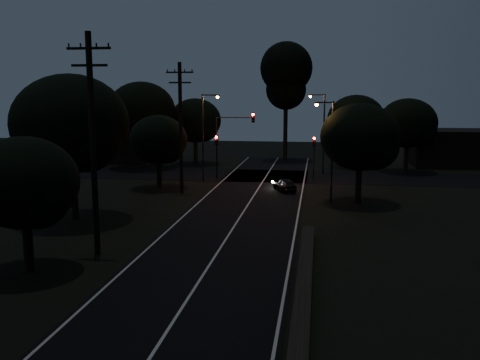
% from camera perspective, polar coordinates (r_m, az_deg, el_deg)
% --- Properties ---
extents(road_surface, '(60.00, 70.00, 0.03)m').
position_cam_1_polar(road_surface, '(42.07, 1.41, -1.80)').
color(road_surface, black).
rests_on(road_surface, ground).
extents(utility_pole_mid, '(2.20, 0.30, 11.00)m').
position_cam_1_polar(utility_pole_mid, '(27.29, -15.44, 4.00)').
color(utility_pole_mid, black).
rests_on(utility_pole_mid, ground).
extents(utility_pole_far, '(2.20, 0.30, 10.50)m').
position_cam_1_polar(utility_pole_far, '(43.36, -6.35, 5.77)').
color(utility_pole_far, black).
rests_on(utility_pole_far, ground).
extents(tree_left_b, '(4.88, 4.88, 6.21)m').
position_cam_1_polar(tree_left_b, '(25.58, -21.81, -0.54)').
color(tree_left_b, black).
rests_on(tree_left_b, ground).
extents(tree_left_c, '(7.36, 7.36, 9.30)m').
position_cam_1_polar(tree_left_c, '(35.24, -17.32, 5.48)').
color(tree_left_c, black).
rests_on(tree_left_c, ground).
extents(tree_left_d, '(4.93, 4.93, 6.26)m').
position_cam_1_polar(tree_left_d, '(45.93, -8.53, 4.12)').
color(tree_left_d, black).
rests_on(tree_left_d, ground).
extents(tree_far_nw, '(5.92, 5.92, 7.50)m').
position_cam_1_polar(tree_far_nw, '(61.40, -4.63, 6.22)').
color(tree_far_nw, black).
rests_on(tree_far_nw, ground).
extents(tree_far_w, '(7.31, 7.31, 9.32)m').
position_cam_1_polar(tree_far_w, '(58.82, -10.28, 7.14)').
color(tree_far_w, black).
rests_on(tree_far_w, ground).
extents(tree_far_ne, '(6.25, 6.25, 7.91)m').
position_cam_1_polar(tree_far_ne, '(59.97, 12.49, 6.21)').
color(tree_far_ne, black).
rests_on(tree_far_ne, ground).
extents(tree_far_e, '(5.97, 5.97, 7.57)m').
position_cam_1_polar(tree_far_e, '(57.58, 17.67, 5.67)').
color(tree_far_e, black).
rests_on(tree_far_e, ground).
extents(tree_right_a, '(5.81, 5.81, 7.39)m').
position_cam_1_polar(tree_right_a, '(40.02, 13.00, 4.31)').
color(tree_right_a, black).
rests_on(tree_right_a, ground).
extents(tall_pine, '(6.22, 6.22, 14.13)m').
position_cam_1_polar(tall_pine, '(65.02, 4.95, 11.09)').
color(tall_pine, black).
rests_on(tall_pine, ground).
extents(building_left, '(10.00, 8.00, 4.40)m').
position_cam_1_polar(building_left, '(66.98, -13.60, 3.97)').
color(building_left, black).
rests_on(building_left, ground).
extents(building_right, '(9.00, 7.00, 4.00)m').
position_cam_1_polar(building_right, '(64.92, 21.74, 3.23)').
color(building_right, black).
rests_on(building_right, ground).
extents(signal_left, '(0.28, 0.35, 4.10)m').
position_cam_1_polar(signal_left, '(51.04, -2.50, 3.36)').
color(signal_left, black).
rests_on(signal_left, ground).
extents(signal_right, '(0.28, 0.35, 4.10)m').
position_cam_1_polar(signal_right, '(50.13, 7.90, 3.17)').
color(signal_right, black).
rests_on(signal_right, ground).
extents(signal_mast, '(3.70, 0.35, 6.25)m').
position_cam_1_polar(signal_mast, '(50.62, -0.63, 5.02)').
color(signal_mast, black).
rests_on(signal_mast, ground).
extents(streetlight_a, '(1.66, 0.26, 8.00)m').
position_cam_1_polar(streetlight_a, '(49.08, -3.77, 5.22)').
color(streetlight_a, black).
rests_on(streetlight_a, ground).
extents(streetlight_b, '(1.66, 0.26, 8.00)m').
position_cam_1_polar(streetlight_b, '(53.98, 8.74, 5.50)').
color(streetlight_b, black).
rests_on(streetlight_b, ground).
extents(streetlight_c, '(1.46, 0.26, 7.50)m').
position_cam_1_polar(streetlight_c, '(40.05, 9.56, 3.79)').
color(streetlight_c, black).
rests_on(streetlight_c, ground).
extents(car, '(2.35, 3.40, 1.07)m').
position_cam_1_polar(car, '(44.67, 4.79, -0.49)').
color(car, black).
rests_on(car, ground).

